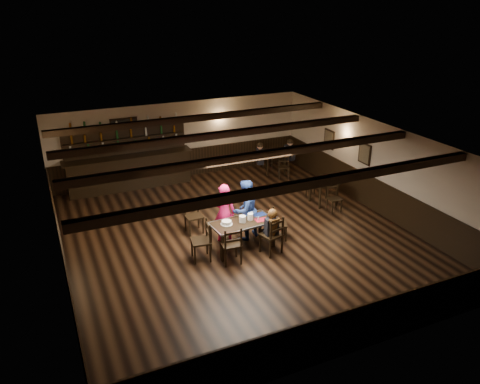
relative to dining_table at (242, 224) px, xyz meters
name	(u,v)px	position (x,y,z in m)	size (l,w,h in m)	color
ground	(238,236)	(0.16, 0.64, -0.67)	(10.00, 10.00, 0.00)	black
room_shell	(237,176)	(0.17, 0.68, 1.07)	(9.02, 10.02, 2.71)	#B8AA98
dining_table	(242,224)	(0.00, 0.00, 0.00)	(1.68, 0.95, 0.75)	black
chair_near_left	(232,243)	(-0.55, -0.61, -0.10)	(0.50, 0.48, 0.99)	black
chair_near_right	(274,233)	(0.58, -0.61, -0.08)	(0.57, 0.56, 1.02)	black
chair_end_left	(204,238)	(-1.08, -0.11, -0.08)	(0.52, 0.54, 1.02)	black
chair_end_right	(277,221)	(1.05, 0.09, -0.17)	(0.52, 0.53, 0.86)	black
chair_far_pushed	(193,213)	(-0.85, 1.42, -0.12)	(0.46, 0.44, 0.96)	black
woman_pink	(224,213)	(-0.27, 0.57, 0.13)	(0.59, 0.39, 1.62)	#F92798
man_blue	(245,210)	(0.30, 0.47, 0.15)	(0.80, 0.63, 1.66)	navy
seated_person	(272,224)	(0.56, -0.55, 0.15)	(0.33, 0.49, 0.80)	black
cake	(227,223)	(-0.42, 0.03, 0.12)	(0.31, 0.31, 0.10)	white
plate_stack_a	(242,219)	(0.00, -0.01, 0.16)	(0.17, 0.17, 0.16)	white
plate_stack_b	(250,217)	(0.24, 0.03, 0.16)	(0.15, 0.15, 0.17)	white
tea_light	(241,220)	(0.01, 0.08, 0.10)	(0.06, 0.06, 0.06)	#A5A8AD
salt_shaker	(258,218)	(0.41, -0.08, 0.12)	(0.04, 0.04, 0.09)	silver
pepper_shaker	(256,218)	(0.38, -0.03, 0.12)	(0.03, 0.03, 0.08)	#A5A8AD
drink_glass	(252,214)	(0.35, 0.18, 0.14)	(0.08, 0.08, 0.13)	silver
menu_red	(261,220)	(0.49, -0.10, 0.08)	(0.32, 0.23, 0.00)	maroon
menu_blue	(260,214)	(0.59, 0.20, 0.08)	(0.33, 0.23, 0.00)	#0E1A47
bar_counter	(129,167)	(-1.75, 5.36, 0.05)	(4.26, 0.70, 2.20)	black
back_table_a	(324,185)	(3.47, 1.49, -0.03)	(0.76, 0.76, 0.75)	black
back_table_b	(276,156)	(3.44, 4.58, -0.03)	(1.01, 1.01, 0.75)	black
bg_patron_left	(260,153)	(2.76, 4.52, 0.18)	(0.33, 0.43, 0.78)	black
bg_patron_right	(290,150)	(3.94, 4.45, 0.18)	(0.32, 0.42, 0.78)	black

